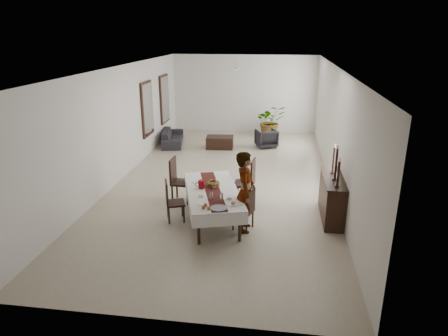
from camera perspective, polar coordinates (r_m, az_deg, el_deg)
floor at (r=11.61m, az=0.06°, el=-1.75°), size 6.00×12.00×0.00m
ceiling at (r=10.89m, az=0.06°, el=14.19°), size 6.00×12.00×0.02m
wall_back at (r=17.01m, az=2.90°, el=10.50°), size 6.00×0.02×3.20m
wall_front at (r=5.58m, az=-8.58°, el=-8.05°), size 6.00×0.02×3.20m
wall_left at (r=11.92m, az=-14.46°, el=6.23°), size 0.02×12.00×3.20m
wall_right at (r=11.14m, az=15.59°, el=5.26°), size 0.02×12.00×3.20m
dining_table_top at (r=9.00m, az=-1.64°, el=-3.36°), size 1.57×2.47×0.05m
table_leg_fl at (r=8.13m, az=-3.64°, el=-8.76°), size 0.08×0.08×0.67m
table_leg_fr at (r=8.23m, az=2.27°, el=-8.36°), size 0.08×0.08×0.67m
table_leg_bl at (r=10.11m, az=-4.76°, el=-3.03°), size 0.08×0.08×0.67m
table_leg_br at (r=10.19m, az=-0.03°, el=-2.77°), size 0.08×0.08×0.67m
tablecloth_top at (r=8.99m, az=-1.64°, el=-3.19°), size 1.79×2.69×0.01m
tablecloth_drape_left at (r=9.00m, az=-5.18°, el=-4.19°), size 0.71×2.37×0.29m
tablecloth_drape_right at (r=9.12m, az=1.86°, el=-3.79°), size 0.71×2.37×0.29m
tablecloth_drape_near at (r=7.94m, az=-0.53°, el=-7.44°), size 1.08×0.33×0.29m
tablecloth_drape_far at (r=10.18m, az=-2.49°, el=-1.32°), size 1.08×0.33×0.29m
table_runner at (r=8.99m, az=-1.64°, el=-3.14°), size 1.00×2.39×0.00m
red_pitcher at (r=9.06m, az=-3.26°, el=-2.34°), size 0.18×0.18×0.19m
pitcher_handle at (r=9.06m, az=-3.77°, el=-2.36°), size 0.12×0.05×0.11m
wine_glass_near at (r=8.40m, az=-0.35°, el=-4.18°), size 0.07×0.07×0.16m
wine_glass_mid at (r=8.46m, az=-1.85°, el=-4.01°), size 0.07×0.07×0.16m
wine_glass_far at (r=9.01m, az=-1.38°, el=-2.54°), size 0.07×0.07×0.16m
teacup_right at (r=8.49m, az=0.76°, el=-4.31°), size 0.09×0.09×0.06m
saucer_right at (r=8.50m, az=0.76°, el=-4.45°), size 0.14×0.14×0.01m
teacup_left at (r=8.64m, az=-3.26°, el=-3.91°), size 0.09×0.09×0.06m
saucer_left at (r=8.65m, az=-3.26°, el=-4.05°), size 0.14×0.14×0.01m
plate_near_right at (r=8.24m, az=1.28°, el=-5.22°), size 0.23×0.23×0.01m
bread_near_right at (r=8.23m, az=1.28°, el=-5.05°), size 0.09×0.09×0.09m
plate_near_left at (r=8.30m, az=-3.01°, el=-5.07°), size 0.23×0.23×0.01m
plate_far_left at (r=9.44m, az=-3.88°, el=-2.02°), size 0.23×0.23×0.01m
serving_tray at (r=8.07m, az=-0.76°, el=-5.76°), size 0.34×0.34×0.02m
jam_jar_a at (r=8.01m, az=-2.23°, el=-5.76°), size 0.06×0.06×0.07m
jam_jar_b at (r=8.05m, az=-2.96°, el=-5.63°), size 0.06×0.06×0.07m
jam_jar_c at (r=8.14m, az=-2.69°, el=-5.33°), size 0.06×0.06×0.07m
fruit_basket at (r=9.20m, az=-1.53°, el=-2.30°), size 0.29×0.29×0.10m
fruit_red at (r=9.19m, az=-1.37°, el=-1.83°), size 0.09×0.09×0.09m
fruit_green at (r=9.19m, az=-1.80°, el=-1.83°), size 0.08×0.08×0.08m
chair_right_near_seat at (r=8.71m, az=2.75°, el=-6.21°), size 0.50×0.50×0.04m
chair_right_near_leg_fl at (r=8.61m, az=3.25°, el=-8.13°), size 0.05×0.05×0.39m
chair_right_near_leg_fr at (r=8.87m, az=4.12°, el=-7.28°), size 0.05×0.05×0.39m
chair_right_near_leg_bl at (r=8.73m, az=1.31°, el=-7.69°), size 0.05×0.05×0.39m
chair_right_near_leg_br at (r=8.99m, az=2.23°, el=-6.87°), size 0.05×0.05×0.39m
chair_right_near_back at (r=8.53m, az=3.87°, el=-4.81°), size 0.17×0.38×0.50m
chair_right_far_seat at (r=9.96m, az=2.87°, el=-2.26°), size 0.54×0.54×0.06m
chair_right_far_leg_fl at (r=9.84m, az=3.75°, el=-4.23°), size 0.05×0.05×0.48m
chair_right_far_leg_fr at (r=10.20m, az=4.16°, el=-3.37°), size 0.05×0.05×0.48m
chair_right_far_leg_bl at (r=9.92m, az=1.48°, el=-4.01°), size 0.05×0.05×0.48m
chair_right_far_leg_br at (r=10.27m, az=1.97°, el=-3.17°), size 0.05×0.05×0.48m
chair_right_far_back at (r=9.80m, az=4.17°, el=-0.57°), size 0.10×0.49×0.62m
chair_left_near_seat at (r=9.12m, az=-6.95°, el=-5.00°), size 0.52×0.52×0.05m
chair_left_near_leg_fl at (r=9.36m, az=-8.01°, el=-5.92°), size 0.05×0.05×0.40m
chair_left_near_leg_fr at (r=9.06m, az=-7.86°, el=-6.80°), size 0.05×0.05×0.40m
chair_left_near_leg_bl at (r=9.38m, az=-5.97°, el=-5.77°), size 0.05×0.05×0.40m
chair_left_near_leg_br at (r=9.08m, az=-5.75°, el=-6.64°), size 0.05×0.05×0.40m
chair_left_near_back at (r=9.00m, az=-8.20°, el=-3.47°), size 0.17×0.40×0.52m
chair_left_far_seat at (r=10.10m, az=-6.07°, el=-2.09°), size 0.50×0.50×0.05m
chair_left_far_leg_fl at (r=10.42m, az=-6.74°, el=-2.99°), size 0.05×0.05×0.47m
chair_left_far_leg_fr at (r=10.08m, az=-7.40°, el=-3.81°), size 0.05×0.05×0.47m
chair_left_far_leg_bl at (r=10.32m, az=-4.66°, el=-3.15°), size 0.05×0.05×0.47m
chair_left_far_leg_br at (r=9.97m, az=-5.25°, el=-3.98°), size 0.05×0.05×0.47m
chair_left_far_back at (r=10.05m, az=-7.32°, el=-0.26°), size 0.07×0.48×0.61m
woman at (r=8.48m, az=3.06°, el=-3.41°), size 0.46×0.67×1.77m
sideboard_body at (r=9.50m, az=15.14°, el=-4.20°), size 0.43×1.60×0.96m
sideboard_top at (r=9.33m, az=15.40°, el=-1.40°), size 0.47×1.66×0.03m
candlestick_near_base at (r=8.77m, az=15.86°, el=-2.53°), size 0.11×0.11×0.03m
candlestick_near_shaft at (r=8.68m, az=16.03°, el=-0.79°), size 0.05×0.05×0.53m
candlestick_near_candle at (r=8.58m, az=16.21°, el=1.15°), size 0.04×0.04×0.09m
candlestick_mid_base at (r=9.17m, az=15.53°, el=-1.56°), size 0.11×0.11×0.03m
candlestick_mid_shaft at (r=9.05m, az=15.74°, el=0.59°), size 0.05×0.05×0.69m
candlestick_mid_candle at (r=8.94m, az=15.96°, el=2.95°), size 0.04×0.04×0.09m
candlestick_far_base at (r=9.56m, az=15.24°, el=-0.67°), size 0.11×0.11×0.03m
candlestick_far_shaft at (r=9.47m, az=15.40°, el=1.09°), size 0.05×0.05×0.59m
candlestick_far_candle at (r=9.37m, az=15.58°, el=3.04°), size 0.04×0.04×0.09m
sofa at (r=15.37m, az=-7.35°, el=4.39°), size 1.07×1.96×0.54m
armchair at (r=14.93m, az=6.06°, el=4.24°), size 0.94×0.95×0.66m
coffee_table at (r=14.75m, az=-0.60°, el=3.70°), size 1.02×0.72×0.43m
potted_plant at (r=16.36m, az=6.63°, el=6.69°), size 1.44×1.34×1.31m
mirror_frame_near at (r=13.93m, az=-10.93°, el=8.28°), size 0.06×1.05×1.85m
mirror_glass_near at (r=13.92m, az=-10.79°, el=8.28°), size 0.01×0.90×1.70m
mirror_frame_far at (r=15.90m, az=-8.52°, el=9.72°), size 0.06×1.05×1.85m
mirror_glass_far at (r=15.89m, az=-8.39°, el=9.72°), size 0.01×0.90×1.70m
fan_rod at (r=13.87m, az=1.83°, el=14.82°), size 0.04×0.04×0.20m
fan_hub at (r=13.89m, az=1.83°, el=13.99°), size 0.16×0.16×0.08m
fan_blade_n at (r=14.23m, az=1.98°, el=14.11°), size 0.10×0.55×0.01m
fan_blade_s at (r=13.54m, az=1.66°, el=13.86°), size 0.10×0.55×0.01m
fan_blade_e at (r=13.85m, az=3.31°, el=13.96°), size 0.55×0.10×0.01m
fan_blade_w at (r=13.93m, az=0.35°, el=14.02°), size 0.55×0.10×0.01m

